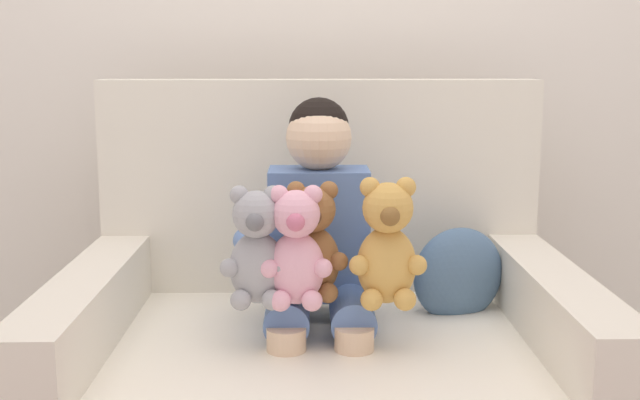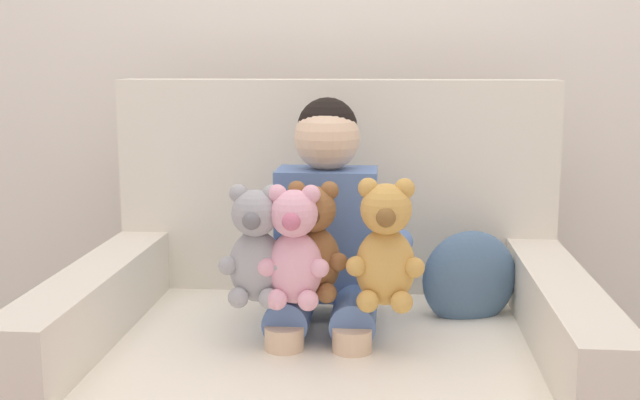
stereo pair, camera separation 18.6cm
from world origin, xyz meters
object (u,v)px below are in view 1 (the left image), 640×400
object	(u,v)px
seated_child	(319,244)
plush_grey	(257,250)
plush_pink	(296,250)
plush_honey	(387,246)
throw_pillow	(458,275)
plush_brown	(313,244)
armchair	(322,374)

from	to	relation	value
seated_child	plush_grey	bearing A→B (deg)	-128.50
plush_pink	plush_honey	size ratio (longest dim) A/B	0.94
plush_honey	throw_pillow	xyz separation A→B (m)	(0.22, 0.29, -0.15)
seated_child	plush_honey	distance (m)	0.24
plush_honey	plush_brown	size ratio (longest dim) A/B	1.06
armchair	plush_grey	size ratio (longest dim) A/B	4.47
armchair	plush_brown	size ratio (longest dim) A/B	4.45
plush_grey	throw_pillow	distance (m)	0.61
armchair	plush_pink	xyz separation A→B (m)	(-0.06, -0.15, 0.37)
plush_brown	plush_pink	bearing A→B (deg)	-114.67
plush_grey	plush_brown	xyz separation A→B (m)	(0.13, 0.05, 0.00)
plush_honey	plush_grey	world-z (taller)	plush_honey
seated_child	plush_pink	xyz separation A→B (m)	(-0.06, -0.19, 0.03)
seated_child	plush_brown	distance (m)	0.13
plush_grey	plush_brown	world-z (taller)	plush_brown
plush_pink	throw_pillow	bearing A→B (deg)	13.62
plush_pink	plush_honey	bearing A→B (deg)	-19.05
plush_honey	plush_grey	xyz separation A→B (m)	(-0.30, 0.00, -0.01)
plush_honey	throw_pillow	bearing A→B (deg)	43.74
armchair	plush_pink	world-z (taller)	armchair
plush_pink	plush_grey	size ratio (longest dim) A/B	1.01
plush_grey	plush_pink	bearing A→B (deg)	8.27
throw_pillow	seated_child	bearing A→B (deg)	-165.02
plush_honey	plush_pink	bearing A→B (deg)	172.83
plush_honey	plush_brown	distance (m)	0.18
seated_child	plush_brown	size ratio (longest dim) A/B	2.90
plush_honey	plush_grey	distance (m)	0.30
plush_grey	throw_pillow	bearing A→B (deg)	41.47
plush_brown	throw_pillow	xyz separation A→B (m)	(0.40, 0.23, -0.14)
seated_child	plush_honey	world-z (taller)	seated_child
armchair	plush_brown	xyz separation A→B (m)	(-0.02, -0.09, 0.37)
seated_child	plush_pink	distance (m)	0.20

